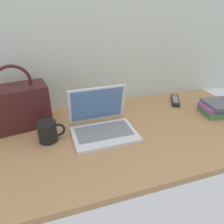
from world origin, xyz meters
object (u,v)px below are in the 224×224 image
remote_control_near (175,101)px  handbag (18,106)px  coffee_mug (48,131)px  book_stack (219,108)px  laptop (102,124)px

remote_control_near → handbag: (-0.94, -0.01, 0.10)m
coffee_mug → book_stack: 0.97m
handbag → book_stack: 1.12m
handbag → remote_control_near: bearing=0.3°
laptop → handbag: size_ratio=0.94×
coffee_mug → handbag: (-0.13, 0.19, 0.07)m
laptop → remote_control_near: bearing=19.2°
laptop → remote_control_near: laptop is taller
coffee_mug → remote_control_near: size_ratio=0.79×
coffee_mug → handbag: bearing=125.1°
laptop → book_stack: size_ratio=1.42×
handbag → laptop: bearing=-25.6°
remote_control_near → handbag: 0.95m
coffee_mug → handbag: handbag is taller
remote_control_near → handbag: size_ratio=0.49×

